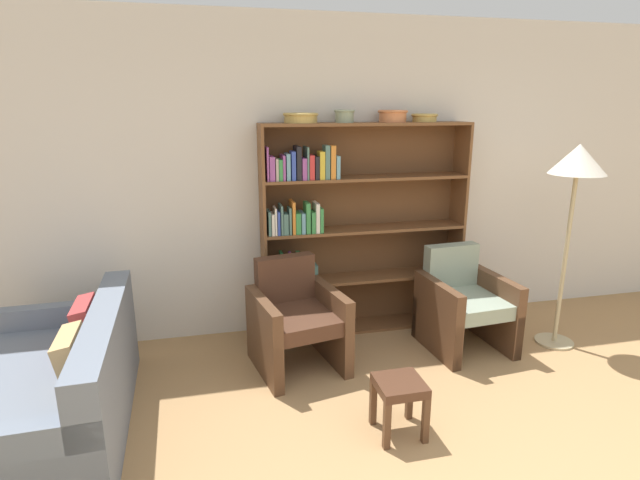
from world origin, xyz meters
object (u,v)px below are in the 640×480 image
object	(u,v)px
bowl_sage	(344,115)
armchair_cushioned	(463,303)
bookshelf	(345,230)
floor_lamp	(577,171)
couch	(56,393)
armchair_leather	(296,319)
bowl_olive	(393,115)
footstool	(399,392)
bowl_slate	(301,117)
bowl_brass	(425,117)

from	to	relation	value
bowl_sage	armchair_cushioned	world-z (taller)	bowl_sage
bookshelf	floor_lamp	size ratio (longest dim) A/B	1.09
floor_lamp	couch	bearing A→B (deg)	-174.92
armchair_cushioned	armchair_leather	bearing A→B (deg)	-4.36
bowl_olive	armchair_leather	xyz separation A→B (m)	(-0.96, -0.55, -1.54)
floor_lamp	footstool	bearing A→B (deg)	-154.58
bookshelf	bowl_olive	size ratio (longest dim) A/B	7.32
bowl_slate	armchair_leather	distance (m)	1.63
bowl_brass	bowl_slate	bearing A→B (deg)	180.00
bookshelf	bowl_sage	xyz separation A→B (m)	(-0.02, -0.02, 0.98)
armchair_cushioned	footstool	xyz separation A→B (m)	(-0.98, -1.00, -0.10)
couch	floor_lamp	xyz separation A→B (m)	(3.89, 0.35, 1.23)
bowl_slate	floor_lamp	bearing A→B (deg)	-18.23
bowl_sage	footstool	world-z (taller)	bowl_sage
bookshelf	armchair_cushioned	distance (m)	1.20
bowl_olive	couch	size ratio (longest dim) A/B	0.15
armchair_leather	bowl_olive	bearing A→B (deg)	-161.31
bowl_olive	armchair_cushioned	bearing A→B (deg)	-48.04
bowl_brass	couch	xyz separation A→B (m)	(-2.87, -1.04, -1.64)
bowl_brass	armchair_cushioned	bearing A→B (deg)	-70.08
bowl_sage	floor_lamp	distance (m)	1.92
bookshelf	bowl_brass	distance (m)	1.19
couch	bowl_sage	bearing A→B (deg)	-66.35
bowl_brass	footstool	world-z (taller)	bowl_brass
bowl_brass	couch	bearing A→B (deg)	-160.09
armchair_leather	bowl_brass	bearing A→B (deg)	-167.41
bookshelf	floor_lamp	xyz separation A→B (m)	(1.72, -0.71, 0.56)
bowl_brass	floor_lamp	distance (m)	1.30
armchair_leather	footstool	distance (m)	1.11
bowl_slate	armchair_cushioned	world-z (taller)	bowl_slate
bowl_olive	footstool	xyz separation A→B (m)	(-0.49, -1.55, -1.64)
bookshelf	armchair_cushioned	size ratio (longest dim) A/B	2.22
bookshelf	armchair_leather	distance (m)	0.97
bookshelf	couch	distance (m)	2.51
armchair_leather	floor_lamp	world-z (taller)	floor_lamp
bowl_brass	floor_lamp	world-z (taller)	bowl_brass
couch	footstool	bearing A→B (deg)	-105.82
bowl_slate	couch	size ratio (longest dim) A/B	0.17
couch	armchair_leather	distance (m)	1.70
bowl_brass	bowl_sage	bearing A→B (deg)	180.00
bookshelf	bowl_brass	xyz separation A→B (m)	(0.70, -0.02, 0.96)
bowl_slate	footstool	world-z (taller)	bowl_slate
couch	armchair_leather	bearing A→B (deg)	-75.18
bowl_sage	footstool	xyz separation A→B (m)	(-0.06, -1.55, -1.64)
floor_lamp	footstool	size ratio (longest dim) A/B	4.68
bowl_olive	armchair_cushioned	distance (m)	1.71
bowl_slate	bowl_olive	xyz separation A→B (m)	(0.80, 0.00, 0.01)
bowl_sage	armchair_cushioned	xyz separation A→B (m)	(0.92, -0.55, -1.54)
bowl_sage	bowl_slate	bearing A→B (deg)	180.00
bowl_olive	floor_lamp	bearing A→B (deg)	-27.89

